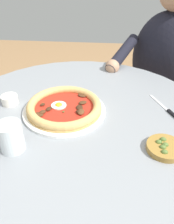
% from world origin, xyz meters
% --- Properties ---
extents(dining_table, '(1.01, 1.01, 0.72)m').
position_xyz_m(dining_table, '(0.00, 0.00, 0.59)').
color(dining_table, gray).
rests_on(dining_table, ground).
extents(pizza_on_plate, '(0.30, 0.30, 0.04)m').
position_xyz_m(pizza_on_plate, '(0.06, -0.02, 0.74)').
color(pizza_on_plate, white).
rests_on(pizza_on_plate, dining_table).
extents(water_glass, '(0.07, 0.07, 0.09)m').
position_xyz_m(water_glass, '(0.18, 0.18, 0.76)').
color(water_glass, silver).
rests_on(water_glass, dining_table).
extents(steak_knife, '(0.10, 0.19, 0.01)m').
position_xyz_m(steak_knife, '(-0.33, -0.05, 0.73)').
color(steak_knife, silver).
rests_on(steak_knife, dining_table).
extents(ramekin_capers, '(0.06, 0.06, 0.04)m').
position_xyz_m(ramekin_capers, '(0.27, -0.06, 0.74)').
color(ramekin_capers, white).
rests_on(ramekin_capers, dining_table).
extents(olive_pan, '(0.13, 0.11, 0.04)m').
position_xyz_m(olive_pan, '(-0.27, 0.15, 0.73)').
color(olive_pan, olive).
rests_on(olive_pan, dining_table).
extents(diner_person, '(0.55, 0.43, 1.14)m').
position_xyz_m(diner_person, '(-0.40, -0.57, 0.51)').
color(diner_person, '#282833').
rests_on(diner_person, ground).
extents(cafe_chair_diner, '(0.54, 0.54, 0.87)m').
position_xyz_m(cafe_chair_diner, '(-0.49, -0.68, 0.52)').
color(cafe_chair_diner, beige).
rests_on(cafe_chair_diner, ground).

